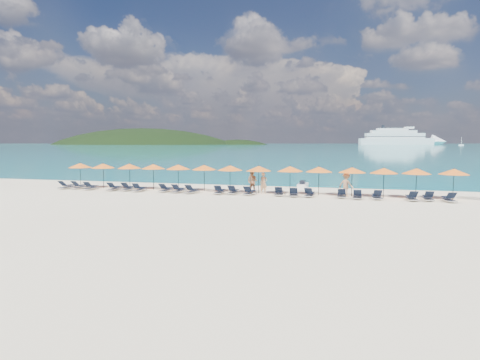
# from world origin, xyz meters

# --- Properties ---
(ground) EXTENTS (1400.00, 1400.00, 0.00)m
(ground) POSITION_xyz_m (0.00, 0.00, 0.00)
(ground) COLOR beige
(sea) EXTENTS (1600.00, 1300.00, 0.01)m
(sea) POSITION_xyz_m (0.00, 660.00, 0.01)
(sea) COLOR #1FA9B2
(sea) RESTS_ON ground
(headland_main) EXTENTS (374.00, 242.00, 126.50)m
(headland_main) POSITION_xyz_m (-300.00, 540.00, -38.00)
(headland_main) COLOR black
(headland_main) RESTS_ON ground
(headland_small) EXTENTS (162.00, 126.00, 85.50)m
(headland_small) POSITION_xyz_m (-150.00, 560.00, -35.00)
(headland_small) COLOR black
(headland_small) RESTS_ON ground
(cruise_ship) EXTENTS (125.89, 39.70, 34.61)m
(cruise_ship) POSITION_xyz_m (90.46, 609.49, 9.01)
(cruise_ship) COLOR silver
(cruise_ship) RESTS_ON ground
(sailboat_near) EXTENTS (5.17, 1.72, 9.48)m
(sailboat_near) POSITION_xyz_m (134.71, 476.58, 0.97)
(sailboat_near) COLOR silver
(sailboat_near) RESTS_ON ground
(jetski) EXTENTS (0.81, 2.08, 0.74)m
(jetski) POSITION_xyz_m (4.30, 8.34, 0.30)
(jetski) COLOR white
(jetski) RESTS_ON ground
(beachgoer_a) EXTENTS (0.74, 0.68, 1.69)m
(beachgoer_a) POSITION_xyz_m (1.57, 4.50, 0.85)
(beachgoer_a) COLOR tan
(beachgoer_a) RESTS_ON ground
(beachgoer_b) EXTENTS (0.99, 0.72, 1.84)m
(beachgoer_b) POSITION_xyz_m (0.55, 4.88, 0.92)
(beachgoer_b) COLOR tan
(beachgoer_b) RESTS_ON ground
(beachgoer_c) EXTENTS (1.29, 0.99, 1.81)m
(beachgoer_c) POSITION_xyz_m (7.98, 4.56, 0.90)
(beachgoer_c) COLOR tan
(beachgoer_c) RESTS_ON ground
(umbrella_0) EXTENTS (2.10, 2.10, 2.28)m
(umbrella_0) POSITION_xyz_m (-15.43, 4.52, 2.02)
(umbrella_0) COLOR black
(umbrella_0) RESTS_ON ground
(umbrella_1) EXTENTS (2.10, 2.10, 2.28)m
(umbrella_1) POSITION_xyz_m (-13.03, 4.51, 2.02)
(umbrella_1) COLOR black
(umbrella_1) RESTS_ON ground
(umbrella_2) EXTENTS (2.10, 2.10, 2.28)m
(umbrella_2) POSITION_xyz_m (-10.54, 4.73, 2.02)
(umbrella_2) COLOR black
(umbrella_2) RESTS_ON ground
(umbrella_3) EXTENTS (2.10, 2.10, 2.28)m
(umbrella_3) POSITION_xyz_m (-8.25, 4.75, 2.02)
(umbrella_3) COLOR black
(umbrella_3) RESTS_ON ground
(umbrella_4) EXTENTS (2.10, 2.10, 2.28)m
(umbrella_4) POSITION_xyz_m (-5.90, 4.70, 2.02)
(umbrella_4) COLOR black
(umbrella_4) RESTS_ON ground
(umbrella_5) EXTENTS (2.10, 2.10, 2.28)m
(umbrella_5) POSITION_xyz_m (-3.56, 4.72, 2.02)
(umbrella_5) COLOR black
(umbrella_5) RESTS_ON ground
(umbrella_6) EXTENTS (2.10, 2.10, 2.28)m
(umbrella_6) POSITION_xyz_m (-1.27, 4.62, 2.02)
(umbrella_6) COLOR black
(umbrella_6) RESTS_ON ground
(umbrella_7) EXTENTS (2.10, 2.10, 2.28)m
(umbrella_7) POSITION_xyz_m (1.17, 4.48, 2.02)
(umbrella_7) COLOR black
(umbrella_7) RESTS_ON ground
(umbrella_8) EXTENTS (2.10, 2.10, 2.28)m
(umbrella_8) POSITION_xyz_m (3.66, 4.71, 2.02)
(umbrella_8) COLOR black
(umbrella_8) RESTS_ON ground
(umbrella_9) EXTENTS (2.10, 2.10, 2.28)m
(umbrella_9) POSITION_xyz_m (5.91, 4.69, 2.02)
(umbrella_9) COLOR black
(umbrella_9) RESTS_ON ground
(umbrella_10) EXTENTS (2.10, 2.10, 2.28)m
(umbrella_10) POSITION_xyz_m (8.40, 4.62, 2.02)
(umbrella_10) COLOR black
(umbrella_10) RESTS_ON ground
(umbrella_11) EXTENTS (2.10, 2.10, 2.28)m
(umbrella_11) POSITION_xyz_m (10.67, 4.47, 2.02)
(umbrella_11) COLOR black
(umbrella_11) RESTS_ON ground
(umbrella_12) EXTENTS (2.10, 2.10, 2.28)m
(umbrella_12) POSITION_xyz_m (12.93, 4.57, 2.02)
(umbrella_12) COLOR black
(umbrella_12) RESTS_ON ground
(umbrella_13) EXTENTS (2.10, 2.10, 2.28)m
(umbrella_13) POSITION_xyz_m (15.43, 4.67, 2.02)
(umbrella_13) COLOR black
(umbrella_13) RESTS_ON ground
(lounger_0) EXTENTS (0.71, 1.73, 0.66)m
(lounger_0) POSITION_xyz_m (-16.00, 3.34, 0.24)
(lounger_0) COLOR silver
(lounger_0) RESTS_ON ground
(lounger_1) EXTENTS (0.74, 1.74, 0.66)m
(lounger_1) POSITION_xyz_m (-14.84, 3.54, 0.24)
(lounger_1) COLOR silver
(lounger_1) RESTS_ON ground
(lounger_2) EXTENTS (0.76, 1.75, 0.66)m
(lounger_2) POSITION_xyz_m (-13.48, 3.26, 0.24)
(lounger_2) COLOR silver
(lounger_2) RESTS_ON ground
(lounger_3) EXTENTS (0.71, 1.73, 0.66)m
(lounger_3) POSITION_xyz_m (-11.21, 3.28, 0.24)
(lounger_3) COLOR silver
(lounger_3) RESTS_ON ground
(lounger_4) EXTENTS (0.74, 1.74, 0.66)m
(lounger_4) POSITION_xyz_m (-10.02, 3.50, 0.24)
(lounger_4) COLOR silver
(lounger_4) RESTS_ON ground
(lounger_5) EXTENTS (0.66, 1.71, 0.66)m
(lounger_5) POSITION_xyz_m (-8.80, 3.23, 0.24)
(lounger_5) COLOR silver
(lounger_5) RESTS_ON ground
(lounger_6) EXTENTS (0.66, 1.72, 0.66)m
(lounger_6) POSITION_xyz_m (-6.52, 3.50, 0.24)
(lounger_6) COLOR silver
(lounger_6) RESTS_ON ground
(lounger_7) EXTENTS (0.75, 1.74, 0.66)m
(lounger_7) POSITION_xyz_m (-5.31, 3.38, 0.24)
(lounger_7) COLOR silver
(lounger_7) RESTS_ON ground
(lounger_8) EXTENTS (0.76, 1.75, 0.66)m
(lounger_8) POSITION_xyz_m (-4.07, 3.20, 0.24)
(lounger_8) COLOR silver
(lounger_8) RESTS_ON ground
(lounger_9) EXTENTS (0.68, 1.72, 0.66)m
(lounger_9) POSITION_xyz_m (-1.78, 3.38, 0.24)
(lounger_9) COLOR silver
(lounger_9) RESTS_ON ground
(lounger_10) EXTENTS (0.63, 1.70, 0.66)m
(lounger_10) POSITION_xyz_m (-0.70, 3.58, 0.24)
(lounger_10) COLOR silver
(lounger_10) RESTS_ON ground
(lounger_11) EXTENTS (0.77, 1.75, 0.66)m
(lounger_11) POSITION_xyz_m (0.67, 3.36, 0.24)
(lounger_11) COLOR silver
(lounger_11) RESTS_ON ground
(lounger_12) EXTENTS (0.76, 1.74, 0.66)m
(lounger_12) POSITION_xyz_m (2.98, 3.56, 0.24)
(lounger_12) COLOR silver
(lounger_12) RESTS_ON ground
(lounger_13) EXTENTS (0.78, 1.75, 0.66)m
(lounger_13) POSITION_xyz_m (4.14, 3.35, 0.24)
(lounger_13) COLOR silver
(lounger_13) RESTS_ON ground
(lounger_14) EXTENTS (0.77, 1.75, 0.66)m
(lounger_14) POSITION_xyz_m (5.32, 3.46, 0.24)
(lounger_14) COLOR silver
(lounger_14) RESTS_ON ground
(lounger_15) EXTENTS (0.65, 1.71, 0.66)m
(lounger_15) POSITION_xyz_m (7.67, 3.58, 0.24)
(lounger_15) COLOR silver
(lounger_15) RESTS_ON ground
(lounger_16) EXTENTS (0.70, 1.73, 0.66)m
(lounger_16) POSITION_xyz_m (8.79, 3.25, 0.24)
(lounger_16) COLOR silver
(lounger_16) RESTS_ON ground
(lounger_17) EXTENTS (0.67, 1.72, 0.66)m
(lounger_17) POSITION_xyz_m (10.14, 3.45, 0.24)
(lounger_17) COLOR silver
(lounger_17) RESTS_ON ground
(lounger_18) EXTENTS (0.72, 1.73, 0.66)m
(lounger_18) POSITION_xyz_m (12.47, 3.34, 0.24)
(lounger_18) COLOR silver
(lounger_18) RESTS_ON ground
(lounger_19) EXTENTS (0.70, 1.73, 0.66)m
(lounger_19) POSITION_xyz_m (13.59, 3.59, 0.24)
(lounger_19) COLOR silver
(lounger_19) RESTS_ON ground
(lounger_20) EXTENTS (0.77, 1.75, 0.66)m
(lounger_20) POSITION_xyz_m (14.86, 3.34, 0.24)
(lounger_20) COLOR silver
(lounger_20) RESTS_ON ground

